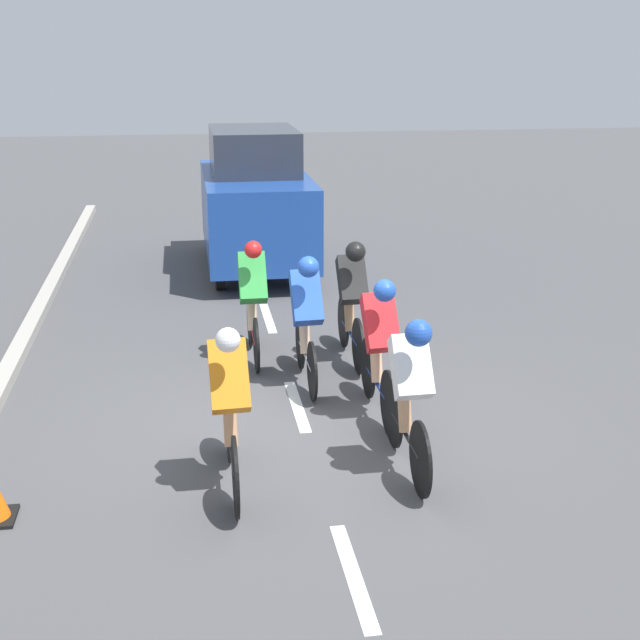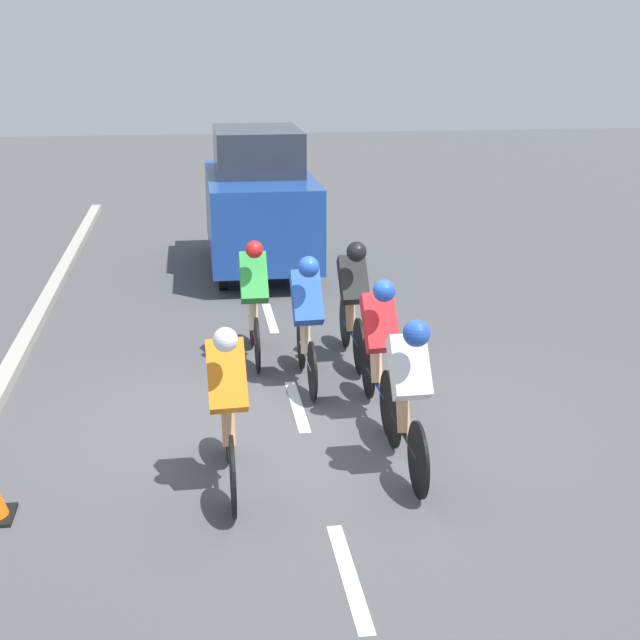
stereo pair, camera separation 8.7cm
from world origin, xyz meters
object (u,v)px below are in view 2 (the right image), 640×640
cyclist_blue (307,316)px  cyclist_white (408,390)px  cyclist_red (379,344)px  cyclist_orange (228,403)px  cyclist_green (254,297)px  cyclist_black (353,297)px  support_car (259,201)px

cyclist_blue → cyclist_white: cyclist_blue is taller
cyclist_red → cyclist_orange: (1.58, 1.31, -0.01)m
cyclist_green → cyclist_orange: size_ratio=0.94×
cyclist_blue → cyclist_red: bearing=121.1°
cyclist_black → cyclist_blue: bearing=47.4°
cyclist_white → support_car: size_ratio=0.43×
cyclist_green → support_car: 4.60m
cyclist_green → cyclist_black: bearing=168.6°
cyclist_green → support_car: support_car is taller
cyclist_black → cyclist_white: 2.96m
cyclist_blue → cyclist_red: size_ratio=0.99×
cyclist_red → cyclist_green: bearing=-59.9°
cyclist_orange → cyclist_red: bearing=-140.4°
cyclist_black → cyclist_white: (0.04, 2.96, -0.01)m
cyclist_green → cyclist_orange: cyclist_orange is taller
cyclist_blue → support_car: bearing=-89.0°
cyclist_red → support_car: support_car is taller
cyclist_white → cyclist_orange: 1.58m
cyclist_black → cyclist_green: 1.19m
cyclist_green → cyclist_red: bearing=120.1°
cyclist_orange → support_car: 7.87m
cyclist_blue → support_car: (0.09, -5.50, 0.33)m
cyclist_red → cyclist_white: bearing=89.8°
cyclist_red → cyclist_orange: cyclist_orange is taller
cyclist_blue → cyclist_orange: 2.51m
cyclist_black → cyclist_orange: cyclist_orange is taller
cyclist_white → cyclist_orange: bearing=2.1°
cyclist_blue → cyclist_black: cyclist_blue is taller
cyclist_red → cyclist_orange: size_ratio=0.96×
cyclist_red → cyclist_white: cyclist_red is taller
cyclist_orange → cyclist_white: bearing=-177.9°
cyclist_black → cyclist_red: bearing=88.7°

